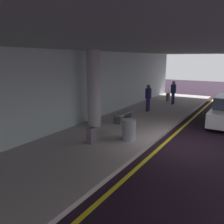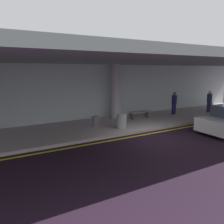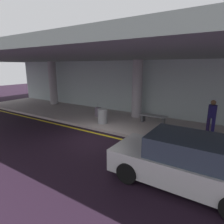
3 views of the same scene
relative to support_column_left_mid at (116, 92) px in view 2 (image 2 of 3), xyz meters
name	(u,v)px [view 2 (image 2 of 3)]	position (x,y,z in m)	size (l,w,h in m)	color
ground_plane	(158,137)	(0.00, -4.37, -1.97)	(60.00, 60.00, 0.00)	black
sidewalk	(125,123)	(0.00, -1.27, -1.90)	(26.00, 4.20, 0.15)	#A69A98
lane_stripe_yellow	(150,134)	(0.00, -3.71, -1.97)	(26.00, 0.14, 0.01)	yellow
support_column_left_mid	(116,92)	(0.00, 0.00, 0.00)	(0.66, 0.66, 3.65)	#A099A0
ceiling_overhang	(131,61)	(0.00, -1.77, 1.97)	(28.00, 13.20, 0.30)	gray
terminal_back_wall	(109,92)	(0.00, 0.98, -0.07)	(26.00, 0.30, 3.80)	#ACBBBB
traveler_with_luggage	(209,100)	(7.61, -1.60, -0.86)	(0.38, 0.38, 1.68)	#191C3F
person_waiting_for_ride	(174,102)	(4.48, -0.97, -0.86)	(0.38, 0.38, 1.68)	#1E123E
suitcase_upright_primary	(210,106)	(8.73, -0.87, -1.51)	(0.36, 0.22, 0.90)	#5B6359
suitcase_upright_secondary	(96,121)	(-2.14, -1.37, -1.51)	(0.36, 0.22, 0.90)	#5F5463
bench_metal	(140,113)	(1.46, -0.81, -1.47)	(1.60, 0.50, 0.48)	slate
trash_bin_steel	(122,121)	(-1.01, -2.44, -1.40)	(0.56, 0.56, 0.85)	gray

